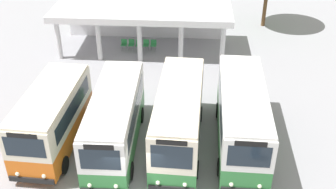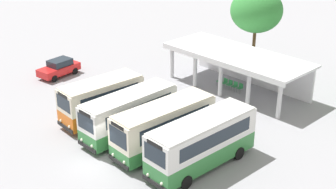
{
  "view_description": "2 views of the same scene",
  "coord_description": "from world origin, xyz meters",
  "px_view_note": "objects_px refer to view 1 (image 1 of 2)",
  "views": [
    {
      "loc": [
        2.4,
        -13.07,
        13.91
      ],
      "look_at": [
        1.02,
        7.21,
        1.33
      ],
      "focal_mm": 43.91,
      "sensor_mm": 36.0,
      "label": 1
    },
    {
      "loc": [
        22.12,
        -14.74,
        16.54
      ],
      "look_at": [
        -1.21,
        7.5,
        2.2
      ],
      "focal_mm": 49.53,
      "sensor_mm": 36.0,
      "label": 2
    }
  ],
  "objects_px": {
    "city_bus_second_in_row": "(115,119)",
    "waiting_chair_middle_seat": "(139,44)",
    "city_bus_middle_cream": "(179,116)",
    "city_bus_nearest_orange": "(52,117)",
    "city_bus_fourth_amber": "(242,115)",
    "waiting_chair_end_by_column": "(124,44)",
    "waiting_chair_second_from_end": "(131,44)",
    "waiting_chair_fourth_seat": "(146,44)",
    "waiting_chair_fifth_seat": "(153,44)"
  },
  "relations": [
    {
      "from": "city_bus_fourth_amber",
      "to": "city_bus_nearest_orange",
      "type": "bearing_deg",
      "value": -175.62
    },
    {
      "from": "waiting_chair_middle_seat",
      "to": "waiting_chair_fifth_seat",
      "type": "relative_size",
      "value": 1.0
    },
    {
      "from": "waiting_chair_second_from_end",
      "to": "city_bus_middle_cream",
      "type": "bearing_deg",
      "value": -69.99
    },
    {
      "from": "city_bus_second_in_row",
      "to": "waiting_chair_second_from_end",
      "type": "relative_size",
      "value": 8.97
    },
    {
      "from": "city_bus_nearest_orange",
      "to": "waiting_chair_fifth_seat",
      "type": "relative_size",
      "value": 7.76
    },
    {
      "from": "city_bus_middle_cream",
      "to": "waiting_chair_second_from_end",
      "type": "distance_m",
      "value": 12.31
    },
    {
      "from": "waiting_chair_end_by_column",
      "to": "waiting_chair_fifth_seat",
      "type": "bearing_deg",
      "value": 1.48
    },
    {
      "from": "city_bus_nearest_orange",
      "to": "waiting_chair_fifth_seat",
      "type": "distance_m",
      "value": 12.74
    },
    {
      "from": "city_bus_second_in_row",
      "to": "city_bus_middle_cream",
      "type": "height_order",
      "value": "city_bus_middle_cream"
    },
    {
      "from": "city_bus_nearest_orange",
      "to": "city_bus_middle_cream",
      "type": "xyz_separation_m",
      "value": [
        6.49,
        0.47,
        0.03
      ]
    },
    {
      "from": "city_bus_nearest_orange",
      "to": "waiting_chair_second_from_end",
      "type": "distance_m",
      "value": 12.26
    },
    {
      "from": "city_bus_second_in_row",
      "to": "waiting_chair_fifth_seat",
      "type": "distance_m",
      "value": 12.02
    },
    {
      "from": "city_bus_fourth_amber",
      "to": "waiting_chair_end_by_column",
      "type": "relative_size",
      "value": 9.45
    },
    {
      "from": "waiting_chair_second_from_end",
      "to": "waiting_chair_fifth_seat",
      "type": "xyz_separation_m",
      "value": [
        1.72,
        0.04,
        0.0
      ]
    },
    {
      "from": "waiting_chair_end_by_column",
      "to": "waiting_chair_fourth_seat",
      "type": "distance_m",
      "value": 1.72
    },
    {
      "from": "city_bus_second_in_row",
      "to": "city_bus_fourth_amber",
      "type": "relative_size",
      "value": 0.95
    },
    {
      "from": "city_bus_middle_cream",
      "to": "waiting_chair_second_from_end",
      "type": "height_order",
      "value": "city_bus_middle_cream"
    },
    {
      "from": "waiting_chair_end_by_column",
      "to": "waiting_chair_fourth_seat",
      "type": "bearing_deg",
      "value": 1.29
    },
    {
      "from": "waiting_chair_second_from_end",
      "to": "waiting_chair_middle_seat",
      "type": "height_order",
      "value": "same"
    },
    {
      "from": "city_bus_fourth_amber",
      "to": "waiting_chair_fifth_seat",
      "type": "relative_size",
      "value": 9.45
    },
    {
      "from": "city_bus_nearest_orange",
      "to": "city_bus_fourth_amber",
      "type": "relative_size",
      "value": 0.82
    },
    {
      "from": "city_bus_fourth_amber",
      "to": "waiting_chair_middle_seat",
      "type": "height_order",
      "value": "city_bus_fourth_amber"
    },
    {
      "from": "city_bus_second_in_row",
      "to": "waiting_chair_middle_seat",
      "type": "relative_size",
      "value": 8.97
    },
    {
      "from": "city_bus_middle_cream",
      "to": "waiting_chair_middle_seat",
      "type": "bearing_deg",
      "value": 107.45
    },
    {
      "from": "waiting_chair_fourth_seat",
      "to": "waiting_chair_middle_seat",
      "type": "bearing_deg",
      "value": -177.46
    },
    {
      "from": "waiting_chair_fourth_seat",
      "to": "city_bus_second_in_row",
      "type": "bearing_deg",
      "value": -90.95
    },
    {
      "from": "city_bus_nearest_orange",
      "to": "waiting_chair_end_by_column",
      "type": "relative_size",
      "value": 7.76
    },
    {
      "from": "city_bus_fourth_amber",
      "to": "waiting_chair_middle_seat",
      "type": "xyz_separation_m",
      "value": [
        -6.86,
        11.23,
        -1.35
      ]
    },
    {
      "from": "waiting_chair_middle_seat",
      "to": "waiting_chair_fifth_seat",
      "type": "distance_m",
      "value": 1.15
    },
    {
      "from": "waiting_chair_end_by_column",
      "to": "waiting_chair_fourth_seat",
      "type": "height_order",
      "value": "same"
    },
    {
      "from": "waiting_chair_fifth_seat",
      "to": "waiting_chair_middle_seat",
      "type": "bearing_deg",
      "value": -177.71
    },
    {
      "from": "waiting_chair_fourth_seat",
      "to": "waiting_chair_fifth_seat",
      "type": "xyz_separation_m",
      "value": [
        0.57,
        0.02,
        0.0
      ]
    },
    {
      "from": "waiting_chair_end_by_column",
      "to": "waiting_chair_second_from_end",
      "type": "height_order",
      "value": "same"
    },
    {
      "from": "city_bus_second_in_row",
      "to": "city_bus_middle_cream",
      "type": "distance_m",
      "value": 3.27
    },
    {
      "from": "city_bus_fourth_amber",
      "to": "waiting_chair_second_from_end",
      "type": "xyz_separation_m",
      "value": [
        -7.43,
        11.23,
        -1.35
      ]
    },
    {
      "from": "city_bus_middle_cream",
      "to": "waiting_chair_fourth_seat",
      "type": "distance_m",
      "value": 12.0
    },
    {
      "from": "city_bus_nearest_orange",
      "to": "city_bus_second_in_row",
      "type": "height_order",
      "value": "city_bus_nearest_orange"
    },
    {
      "from": "waiting_chair_middle_seat",
      "to": "waiting_chair_end_by_column",
      "type": "bearing_deg",
      "value": -179.34
    },
    {
      "from": "city_bus_nearest_orange",
      "to": "waiting_chair_fifth_seat",
      "type": "height_order",
      "value": "city_bus_nearest_orange"
    },
    {
      "from": "waiting_chair_end_by_column",
      "to": "city_bus_nearest_orange",
      "type": "bearing_deg",
      "value": -98.2
    },
    {
      "from": "waiting_chair_middle_seat",
      "to": "city_bus_fourth_amber",
      "type": "bearing_deg",
      "value": -58.58
    },
    {
      "from": "city_bus_nearest_orange",
      "to": "waiting_chair_middle_seat",
      "type": "relative_size",
      "value": 7.76
    },
    {
      "from": "waiting_chair_fourth_seat",
      "to": "city_bus_nearest_orange",
      "type": "bearing_deg",
      "value": -106.0
    },
    {
      "from": "city_bus_second_in_row",
      "to": "waiting_chair_middle_seat",
      "type": "bearing_deg",
      "value": 91.8
    },
    {
      "from": "city_bus_middle_cream",
      "to": "waiting_chair_middle_seat",
      "type": "height_order",
      "value": "city_bus_middle_cream"
    },
    {
      "from": "city_bus_second_in_row",
      "to": "waiting_chair_fifth_seat",
      "type": "height_order",
      "value": "city_bus_second_in_row"
    },
    {
      "from": "city_bus_nearest_orange",
      "to": "waiting_chair_fourth_seat",
      "type": "height_order",
      "value": "city_bus_nearest_orange"
    },
    {
      "from": "city_bus_middle_cream",
      "to": "city_bus_fourth_amber",
      "type": "height_order",
      "value": "city_bus_fourth_amber"
    },
    {
      "from": "waiting_chair_fifth_seat",
      "to": "city_bus_second_in_row",
      "type": "bearing_deg",
      "value": -93.69
    },
    {
      "from": "city_bus_middle_cream",
      "to": "city_bus_fourth_amber",
      "type": "bearing_deg",
      "value": 4.83
    }
  ]
}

